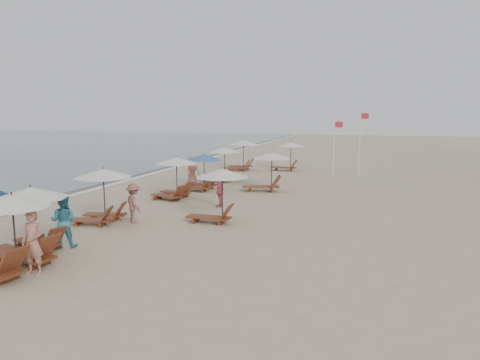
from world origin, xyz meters
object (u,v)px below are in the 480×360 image
(inland_station_2, at_px, (288,153))
(beachgoer_near, at_px, (33,243))
(lounger_station_5, at_px, (221,166))
(beachgoer_mid_a, at_px, (64,221))
(lounger_station_1, at_px, (28,218))
(beachgoer_far_a, at_px, (220,191))
(lounger_station_4, at_px, (201,172))
(inland_station_1, at_px, (267,169))
(lounger_station_2, at_px, (100,193))
(beachgoer_mid_b, at_px, (134,203))
(lounger_station_6, at_px, (241,155))
(flag_pole_near, at_px, (334,145))
(beachgoer_far_b, at_px, (192,170))
(inland_station_0, at_px, (217,188))
(lounger_station_0, at_px, (6,240))
(lounger_station_3, at_px, (173,176))

(inland_station_2, bearing_deg, beachgoer_near, -95.92)
(lounger_station_5, distance_m, beachgoer_mid_a, 15.23)
(lounger_station_1, bearing_deg, beachgoer_far_a, 68.33)
(lounger_station_4, distance_m, inland_station_1, 3.84)
(lounger_station_2, bearing_deg, beachgoer_mid_b, 19.42)
(lounger_station_5, xyz_separation_m, inland_station_1, (3.81, -2.82, 0.29))
(lounger_station_6, height_order, flag_pole_near, flag_pole_near)
(lounger_station_4, xyz_separation_m, lounger_station_5, (-0.07, 3.65, -0.06))
(lounger_station_4, xyz_separation_m, beachgoer_mid_b, (0.28, -7.96, -0.27))
(beachgoer_far_b, bearing_deg, lounger_station_1, -147.77)
(inland_station_1, xyz_separation_m, flag_pole_near, (3.24, 6.34, 0.98))
(beachgoer_near, bearing_deg, lounger_station_1, 132.34)
(beachgoer_far_a, bearing_deg, lounger_station_6, -169.04)
(inland_station_0, height_order, beachgoer_far_a, inland_station_0)
(lounger_station_4, bearing_deg, beachgoer_far_b, 125.76)
(lounger_station_0, relative_size, beachgoer_mid_a, 1.51)
(beachgoer_near, bearing_deg, beachgoer_far_b, 93.52)
(beachgoer_mid_a, distance_m, beachgoer_far_a, 8.07)
(lounger_station_6, xyz_separation_m, beachgoer_mid_a, (0.18, -20.87, -0.34))
(beachgoer_mid_a, bearing_deg, beachgoer_near, 93.30)
(beachgoer_near, relative_size, flag_pole_near, 0.45)
(inland_station_1, relative_size, beachgoer_far_a, 1.85)
(lounger_station_6, bearing_deg, lounger_station_2, -91.83)
(lounger_station_6, bearing_deg, lounger_station_0, -89.36)
(inland_station_1, xyz_separation_m, beachgoer_far_a, (-1.10, -4.87, -0.54))
(lounger_station_5, distance_m, inland_station_2, 7.32)
(lounger_station_3, height_order, inland_station_0, inland_station_0)
(inland_station_2, bearing_deg, inland_station_1, -86.55)
(inland_station_2, bearing_deg, flag_pole_near, -38.56)
(flag_pole_near, bearing_deg, beachgoer_far_b, -146.92)
(lounger_station_2, height_order, inland_station_0, lounger_station_2)
(lounger_station_0, bearing_deg, lounger_station_2, 98.30)
(lounger_station_0, relative_size, inland_station_1, 0.95)
(lounger_station_0, xyz_separation_m, inland_station_0, (3.68, 7.17, 0.47))
(lounger_station_5, distance_m, beachgoer_near, 17.63)
(lounger_station_6, xyz_separation_m, inland_station_2, (3.58, 0.92, 0.16))
(lounger_station_0, relative_size, lounger_station_3, 1.08)
(beachgoer_far_a, bearing_deg, lounger_station_5, -162.51)
(lounger_station_1, bearing_deg, beachgoer_mid_a, 62.02)
(lounger_station_0, relative_size, lounger_station_1, 1.06)
(inland_station_0, relative_size, beachgoer_far_b, 1.43)
(beachgoer_mid_a, relative_size, flag_pole_near, 0.44)
(lounger_station_0, bearing_deg, beachgoer_near, 8.17)
(lounger_station_4, bearing_deg, lounger_station_5, 91.11)
(beachgoer_mid_a, bearing_deg, lounger_station_4, -108.36)
(lounger_station_0, height_order, inland_station_0, lounger_station_0)
(lounger_station_4, distance_m, beachgoer_far_b, 2.21)
(lounger_station_0, xyz_separation_m, beachgoer_far_a, (2.78, 10.04, -0.20))
(lounger_station_1, xyz_separation_m, beachgoer_far_a, (3.39, 8.54, -0.42))
(beachgoer_far_b, bearing_deg, flag_pole_near, -26.80)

